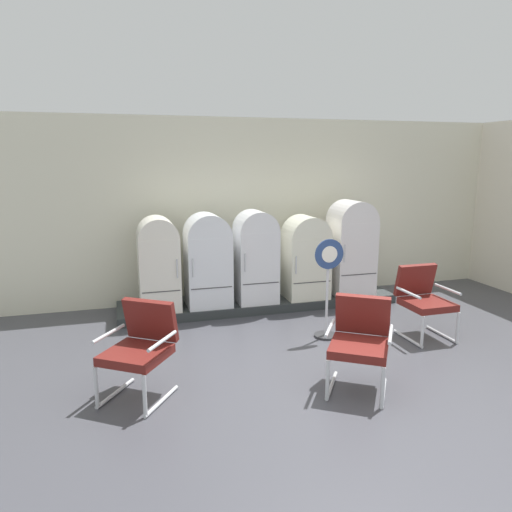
# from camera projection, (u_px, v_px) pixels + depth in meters

# --- Properties ---
(ground) EXTENTS (12.00, 10.00, 0.05)m
(ground) POSITION_uv_depth(u_px,v_px,m) (340.00, 392.00, 5.03)
(ground) COLOR #414148
(back_wall) EXTENTS (11.76, 0.12, 3.06)m
(back_wall) POSITION_uv_depth(u_px,v_px,m) (249.00, 209.00, 8.16)
(back_wall) COLOR silver
(back_wall) RESTS_ON ground
(display_plinth) EXTENTS (4.53, 0.95, 0.14)m
(display_plinth) POSITION_uv_depth(u_px,v_px,m) (259.00, 302.00, 7.86)
(display_plinth) COLOR #2D3232
(display_plinth) RESTS_ON ground
(refrigerator_0) EXTENTS (0.60, 0.69, 1.41)m
(refrigerator_0) POSITION_uv_depth(u_px,v_px,m) (158.00, 261.00, 7.16)
(refrigerator_0) COLOR silver
(refrigerator_0) RESTS_ON display_plinth
(refrigerator_1) EXTENTS (0.68, 0.64, 1.44)m
(refrigerator_1) POSITION_uv_depth(u_px,v_px,m) (208.00, 258.00, 7.33)
(refrigerator_1) COLOR white
(refrigerator_1) RESTS_ON display_plinth
(refrigerator_2) EXTENTS (0.63, 0.61, 1.46)m
(refrigerator_2) POSITION_uv_depth(u_px,v_px,m) (256.00, 254.00, 7.53)
(refrigerator_2) COLOR white
(refrigerator_2) RESTS_ON display_plinth
(refrigerator_3) EXTENTS (0.68, 0.62, 1.35)m
(refrigerator_3) POSITION_uv_depth(u_px,v_px,m) (306.00, 255.00, 7.78)
(refrigerator_3) COLOR silver
(refrigerator_3) RESTS_ON display_plinth
(refrigerator_4) EXTENTS (0.68, 0.65, 1.58)m
(refrigerator_4) POSITION_uv_depth(u_px,v_px,m) (351.00, 245.00, 7.99)
(refrigerator_4) COLOR white
(refrigerator_4) RESTS_ON display_plinth
(armchair_left) EXTENTS (0.87, 0.90, 0.97)m
(armchair_left) POSITION_uv_depth(u_px,v_px,m) (141.00, 344.00, 4.81)
(armchair_left) COLOR silver
(armchair_left) RESTS_ON ground
(armchair_right) EXTENTS (0.65, 0.70, 0.97)m
(armchair_right) POSITION_uv_depth(u_px,v_px,m) (423.00, 297.00, 6.45)
(armchair_right) COLOR silver
(armchair_right) RESTS_ON ground
(armchair_center) EXTENTS (0.87, 0.90, 0.97)m
(armchair_center) POSITION_uv_depth(u_px,v_px,m) (360.00, 338.00, 4.98)
(armchair_center) COLOR silver
(armchair_center) RESTS_ON ground
(sign_stand) EXTENTS (0.40, 0.32, 1.36)m
(sign_stand) POSITION_uv_depth(u_px,v_px,m) (327.00, 294.00, 6.39)
(sign_stand) COLOR #2D2D30
(sign_stand) RESTS_ON ground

